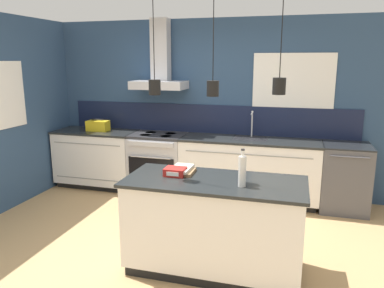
% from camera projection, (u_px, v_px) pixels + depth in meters
% --- Properties ---
extents(ground_plane, '(16.00, 16.00, 0.00)m').
position_uv_depth(ground_plane, '(163.00, 248.00, 4.08)').
color(ground_plane, tan).
rests_on(ground_plane, ground).
extents(wall_back, '(5.60, 2.40, 2.60)m').
position_uv_depth(wall_back, '(205.00, 104.00, 5.67)').
color(wall_back, navy).
rests_on(wall_back, ground_plane).
extents(wall_left, '(0.08, 3.80, 2.60)m').
position_uv_depth(wall_left, '(11.00, 112.00, 5.09)').
color(wall_left, navy).
rests_on(wall_left, ground_plane).
extents(counter_run_left, '(1.30, 0.64, 0.91)m').
position_uv_depth(counter_run_left, '(98.00, 158.00, 6.02)').
color(counter_run_left, black).
rests_on(counter_run_left, ground_plane).
extents(counter_run_sink, '(1.97, 0.64, 1.29)m').
position_uv_depth(counter_run_sink, '(249.00, 170.00, 5.38)').
color(counter_run_sink, black).
rests_on(counter_run_sink, ground_plane).
extents(oven_range, '(0.81, 0.66, 0.91)m').
position_uv_depth(oven_range, '(159.00, 163.00, 5.74)').
color(oven_range, '#B5B5BA').
rests_on(oven_range, ground_plane).
extents(dishwasher, '(0.62, 0.65, 0.91)m').
position_uv_depth(dishwasher, '(344.00, 177.00, 5.04)').
color(dishwasher, '#4C4C51').
rests_on(dishwasher, ground_plane).
extents(kitchen_island, '(1.68, 0.76, 0.91)m').
position_uv_depth(kitchen_island, '(214.00, 225.00, 3.57)').
color(kitchen_island, black).
rests_on(kitchen_island, ground_plane).
extents(bottle_on_island, '(0.07, 0.07, 0.34)m').
position_uv_depth(bottle_on_island, '(242.00, 171.00, 3.27)').
color(bottle_on_island, silver).
rests_on(bottle_on_island, kitchen_island).
extents(book_stack, '(0.22, 0.31, 0.06)m').
position_uv_depth(book_stack, '(182.00, 170.00, 3.68)').
color(book_stack, olive).
rests_on(book_stack, kitchen_island).
extents(red_supply_box, '(0.20, 0.17, 0.08)m').
position_uv_depth(red_supply_box, '(175.00, 172.00, 3.60)').
color(red_supply_box, red).
rests_on(red_supply_box, kitchen_island).
extents(yellow_toolbox, '(0.34, 0.18, 0.19)m').
position_uv_depth(yellow_toolbox, '(98.00, 126.00, 5.89)').
color(yellow_toolbox, gold).
rests_on(yellow_toolbox, counter_run_left).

